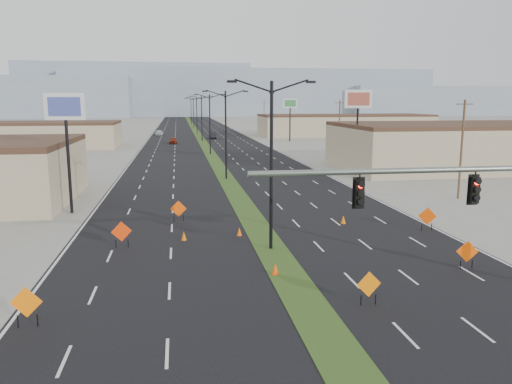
{
  "coord_description": "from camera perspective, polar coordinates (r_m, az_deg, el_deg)",
  "views": [
    {
      "loc": [
        -5.41,
        -16.71,
        8.85
      ],
      "look_at": [
        -0.62,
        13.91,
        3.2
      ],
      "focal_mm": 35.0,
      "sensor_mm": 36.0,
      "label": 1
    }
  ],
  "objects": [
    {
      "name": "utility_pole_1",
      "position": [
        80.92,
        9.49,
        7.23
      ],
      "size": [
        1.6,
        0.2,
        9.0
      ],
      "color": "#4C3823",
      "rests_on": "ground"
    },
    {
      "name": "mesa_backdrop",
      "position": [
        337.68,
        -13.34,
        11.27
      ],
      "size": [
        140.0,
        50.0,
        32.0
      ],
      "primitive_type": "cube",
      "color": "#8593A5",
      "rests_on": "ground"
    },
    {
      "name": "pole_sign_east_far",
      "position": [
        112.27,
        3.92,
        9.72
      ],
      "size": [
        3.09,
        0.91,
        9.45
      ],
      "rotation": [
        0.0,
        0.0,
        -0.18
      ],
      "color": "black",
      "rests_on": "ground"
    },
    {
      "name": "utility_pole_3",
      "position": [
        148.95,
        0.93,
        8.72
      ],
      "size": [
        1.6,
        0.2,
        9.0
      ],
      "color": "#4C3823",
      "rests_on": "ground"
    },
    {
      "name": "car_mid",
      "position": [
        120.81,
        -5.0,
        6.46
      ],
      "size": [
        1.84,
        4.86,
        1.58
      ],
      "primitive_type": "imported",
      "rotation": [
        0.0,
        0.0,
        -0.03
      ],
      "color": "black",
      "rests_on": "ground"
    },
    {
      "name": "streetlight_4",
      "position": [
        140.85,
        -6.78,
        8.86
      ],
      "size": [
        5.15,
        0.24,
        10.02
      ],
      "color": "black",
      "rests_on": "ground"
    },
    {
      "name": "construction_sign_4",
      "position": [
        29.01,
        22.99,
        -6.39
      ],
      "size": [
        1.15,
        0.27,
        1.56
      ],
      "rotation": [
        0.0,
        0.0,
        -0.2
      ],
      "color": "#FF5105",
      "rests_on": "ground"
    },
    {
      "name": "construction_sign_5",
      "position": [
        36.47,
        19.0,
        -2.72
      ],
      "size": [
        1.17,
        0.48,
        1.65
      ],
      "rotation": [
        0.0,
        0.0,
        -0.37
      ],
      "color": "#DC4304",
      "rests_on": "ground"
    },
    {
      "name": "utility_pole_0",
      "position": [
        49.02,
        22.44,
        4.67
      ],
      "size": [
        1.6,
        0.2,
        9.0
      ],
      "color": "#4C3823",
      "rests_on": "ground"
    },
    {
      "name": "building_sw_far",
      "position": [
        105.33,
        -23.64,
        5.88
      ],
      "size": [
        30.0,
        14.0,
        4.5
      ],
      "primitive_type": "cube",
      "color": "tan",
      "rests_on": "ground"
    },
    {
      "name": "building_se_near",
      "position": [
        73.47,
        23.66,
        4.7
      ],
      "size": [
        36.0,
        18.0,
        5.5
      ],
      "primitive_type": "cube",
      "color": "tan",
      "rests_on": "ground"
    },
    {
      "name": "streetlight_5",
      "position": [
        168.83,
        -7.16,
        9.08
      ],
      "size": [
        5.15,
        0.24,
        10.02
      ],
      "color": "black",
      "rests_on": "ground"
    },
    {
      "name": "cone_3",
      "position": [
        32.59,
        -8.25,
        -4.99
      ],
      "size": [
        0.46,
        0.46,
        0.6
      ],
      "primitive_type": "cone",
      "rotation": [
        0.0,
        0.0,
        0.36
      ],
      "color": "#DA6004",
      "rests_on": "ground"
    },
    {
      "name": "streetlight_2",
      "position": [
        84.95,
        -5.3,
        7.97
      ],
      "size": [
        5.15,
        0.24,
        10.02
      ],
      "color": "black",
      "rests_on": "ground"
    },
    {
      "name": "cone_0",
      "position": [
        33.36,
        -1.92,
        -4.55
      ],
      "size": [
        0.44,
        0.44,
        0.57
      ],
      "primitive_type": "cone",
      "rotation": [
        0.0,
        0.0,
        -0.34
      ],
      "color": "#F45505",
      "rests_on": "ground"
    },
    {
      "name": "road_surface",
      "position": [
        117.17,
        -6.27,
        5.93
      ],
      "size": [
        25.0,
        400.0,
        0.02
      ],
      "primitive_type": "cube",
      "color": "black",
      "rests_on": "ground"
    },
    {
      "name": "cone_2",
      "position": [
        37.12,
        9.95,
        -3.12
      ],
      "size": [
        0.47,
        0.47,
        0.63
      ],
      "primitive_type": "cone",
      "rotation": [
        0.0,
        0.0,
        -0.29
      ],
      "color": "#DD6404",
      "rests_on": "ground"
    },
    {
      "name": "construction_sign_2",
      "position": [
        37.45,
        -8.86,
        -1.98
      ],
      "size": [
        1.2,
        0.15,
        1.6
      ],
      "rotation": [
        0.0,
        0.0,
        -0.09
      ],
      "color": "#FF4D05",
      "rests_on": "ground"
    },
    {
      "name": "streetlight_3",
      "position": [
        112.89,
        -6.22,
        8.53
      ],
      "size": [
        5.15,
        0.24,
        10.02
      ],
      "color": "black",
      "rests_on": "ground"
    },
    {
      "name": "mesa_center",
      "position": [
        319.99,
        -0.76,
        11.25
      ],
      "size": [
        220.0,
        50.0,
        28.0
      ],
      "primitive_type": "cube",
      "color": "#8593A5",
      "rests_on": "ground"
    },
    {
      "name": "cone_1",
      "position": [
        25.99,
        2.22,
        -8.82
      ],
      "size": [
        0.4,
        0.4,
        0.65
      ],
      "primitive_type": "cone",
      "rotation": [
        0.0,
        0.0,
        0.03
      ],
      "color": "#F94805",
      "rests_on": "ground"
    },
    {
      "name": "construction_sign_0",
      "position": [
        22.07,
        -24.78,
        -11.51
      ],
      "size": [
        1.27,
        0.12,
        1.69
      ],
      "rotation": [
        0.0,
        0.0,
        -0.06
      ],
      "color": "orange",
      "rests_on": "ground"
    },
    {
      "name": "mesa_east",
      "position": [
        358.4,
        22.58,
        9.57
      ],
      "size": [
        160.0,
        50.0,
        18.0
      ],
      "primitive_type": "cube",
      "color": "#8593A5",
      "rests_on": "ground"
    },
    {
      "name": "streetlight_1",
      "position": [
        57.07,
        -3.47,
        6.86
      ],
      "size": [
        5.15,
        0.24,
        10.02
      ],
      "color": "black",
      "rests_on": "ground"
    },
    {
      "name": "median_strip",
      "position": [
        117.17,
        -6.27,
        5.93
      ],
      "size": [
        2.0,
        400.0,
        0.04
      ],
      "primitive_type": "cube",
      "color": "#324E1C",
      "rests_on": "ground"
    },
    {
      "name": "streetlight_6",
      "position": [
        196.81,
        -7.43,
        9.24
      ],
      "size": [
        5.15,
        0.24,
        10.02
      ],
      "color": "black",
      "rests_on": "ground"
    },
    {
      "name": "building_se_far",
      "position": [
        134.09,
        10.08,
        7.45
      ],
      "size": [
        44.0,
        16.0,
        5.0
      ],
      "primitive_type": "cube",
      "color": "tan",
      "rests_on": "ground"
    },
    {
      "name": "ground",
      "position": [
        19.67,
        8.42,
        -16.52
      ],
      "size": [
        600.0,
        600.0,
        0.0
      ],
      "primitive_type": "plane",
      "color": "gray",
      "rests_on": "ground"
    },
    {
      "name": "pole_sign_west",
      "position": [
        41.9,
        -20.95,
        8.13
      ],
      "size": [
        3.11,
        0.68,
        9.48
      ],
      "rotation": [
        0.0,
        0.0,
        -0.1
      ],
      "color": "black",
      "rests_on": "ground"
    },
    {
      "name": "construction_sign_1",
      "position": [
        31.55,
        -15.13,
        -4.48
      ],
      "size": [
        1.21,
        0.38,
        1.66
      ],
      "rotation": [
        0.0,
        0.0,
        0.28
      ],
      "color": "red",
      "rests_on": "ground"
    },
    {
      "name": "streetlight_0",
      "position": [
        29.41,
        1.76,
        3.63
      ],
      "size": [
        5.15,
        0.24,
        10.02
      ],
      "color": "black",
      "rests_on": "ground"
    },
    {
      "name": "car_left",
      "position": [
        107.68,
        -9.45,
        5.82
      ],
      "size": [
        1.57,
        3.85,
        1.31
      ],
      "primitive_type": "imported",
      "rotation": [
        0.0,
        0.0,
        -0.01
      ],
      "color": "maroon",
      "rests_on": "ground"
    },
    {
      "name": "construction_sign_3",
      "position": [
        22.74,
        12.78,
        -10.38
      ],
      "size": [
        1.16,
        0.18,
        1.55
      ],
      "rotation": [
        0.0,
        0.0,
        0.12
      ],
      "color": "orange",
      "rests_on": "ground"
    },
    {
      "name": "pole_sign_east_near",
      "position": [
        63.56,
        11.58,
        9.73
      ],
      "size": [
        3.36,
        0.8,
        10.25
      ],
      "rotation": [
        0.0,
        0.0,
        -0.13
      ],
      "color": "black",
      "rests_on": "ground"
    },
    {
      "name": "car_far",
      "position": [
        134.18,
        -11.03,
        6.64
      ],
      "size": [
        1.88,
        4.57,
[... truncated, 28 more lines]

